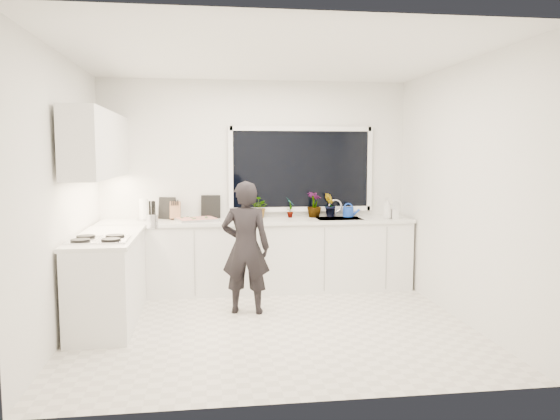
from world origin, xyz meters
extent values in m
cube|color=beige|center=(0.00, 0.00, -0.01)|extent=(4.00, 3.50, 0.02)
cube|color=white|center=(0.00, 1.76, 1.35)|extent=(4.00, 0.02, 2.70)
cube|color=white|center=(-2.01, 0.00, 1.35)|extent=(0.02, 3.50, 2.70)
cube|color=white|center=(2.01, 0.00, 1.35)|extent=(0.02, 3.50, 2.70)
cube|color=white|center=(0.00, 0.00, 2.71)|extent=(4.00, 3.50, 0.02)
cube|color=black|center=(0.60, 1.73, 1.55)|extent=(1.80, 0.02, 1.00)
cube|color=white|center=(0.00, 1.45, 0.44)|extent=(3.92, 0.58, 0.88)
cube|color=white|center=(-1.67, 0.35, 0.44)|extent=(0.58, 1.60, 0.88)
cube|color=silver|center=(0.00, 1.44, 0.90)|extent=(3.94, 0.62, 0.04)
cube|color=silver|center=(-1.67, 0.35, 0.90)|extent=(0.62, 1.60, 0.04)
cube|color=white|center=(-1.79, 0.70, 1.85)|extent=(0.34, 2.10, 0.70)
cube|color=silver|center=(1.05, 1.45, 0.87)|extent=(0.58, 0.42, 0.14)
cylinder|color=silver|center=(1.05, 1.65, 1.03)|extent=(0.03, 0.03, 0.22)
cube|color=black|center=(-1.69, 0.00, 0.94)|extent=(0.56, 0.48, 0.03)
imported|color=black|center=(-0.23, 0.50, 0.73)|extent=(0.59, 0.45, 1.46)
cube|color=#B9B9BD|center=(-0.77, 1.42, 0.94)|extent=(0.57, 0.49, 0.03)
cube|color=#B32E17|center=(-0.77, 1.42, 0.95)|extent=(0.52, 0.43, 0.01)
cylinder|color=#1239AC|center=(1.22, 1.61, 0.98)|extent=(0.15, 0.15, 0.13)
cylinder|color=white|center=(-1.43, 1.55, 1.05)|extent=(0.12, 0.12, 0.26)
cube|color=#9D7849|center=(-1.04, 1.59, 1.03)|extent=(0.13, 0.10, 0.22)
cylinder|color=silver|center=(-1.25, 0.80, 1.00)|extent=(0.16, 0.16, 0.16)
cube|color=black|center=(-1.15, 1.69, 1.06)|extent=(0.22, 0.09, 0.28)
cube|color=black|center=(-0.59, 1.69, 1.07)|extent=(0.25, 0.04, 0.30)
imported|color=#26662D|center=(0.04, 1.61, 1.07)|extent=(0.33, 0.34, 0.29)
imported|color=#26662D|center=(0.44, 1.61, 1.05)|extent=(0.12, 0.15, 0.26)
imported|color=#26662D|center=(0.76, 1.61, 1.09)|extent=(0.27, 0.27, 0.34)
imported|color=#26662D|center=(0.97, 1.61, 1.08)|extent=(0.17, 0.20, 0.32)
imported|color=#D8BF66|center=(1.65, 1.30, 1.06)|extent=(0.15, 0.15, 0.28)
imported|color=#D8BF66|center=(1.75, 1.30, 1.01)|extent=(0.09, 0.09, 0.18)
camera|label=1|loc=(-0.65, -5.40, 1.76)|focal=35.00mm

